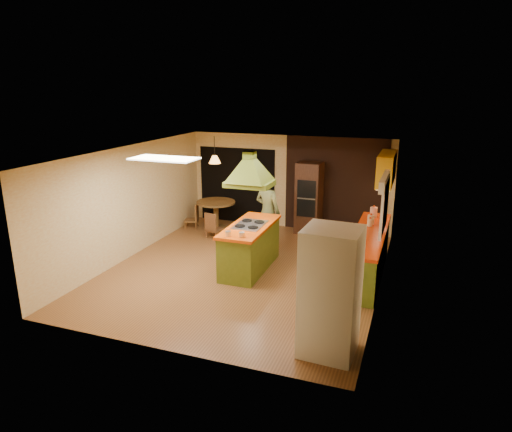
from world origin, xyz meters
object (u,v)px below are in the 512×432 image
at_px(dining_table, 216,210).
at_px(canister_large, 374,212).
at_px(wall_oven, 309,198).
at_px(refrigerator, 330,292).
at_px(man, 268,212).
at_px(kitchen_island, 250,247).

bearing_deg(dining_table, canister_large, -8.90).
bearing_deg(canister_large, wall_oven, 145.14).
height_order(refrigerator, canister_large, refrigerator).
distance_m(man, refrigerator, 4.47).
bearing_deg(kitchen_island, canister_large, 34.59).
distance_m(kitchen_island, canister_large, 2.90).
relative_size(kitchen_island, refrigerator, 1.03).
xyz_separation_m(kitchen_island, dining_table, (-1.83, 2.28, 0.05)).
distance_m(kitchen_island, dining_table, 2.93).
distance_m(wall_oven, canister_large, 2.15).
height_order(man, canister_large, man).
height_order(man, refrigerator, refrigerator).
bearing_deg(refrigerator, kitchen_island, 133.28).
distance_m(kitchen_island, wall_oven, 2.95).
bearing_deg(canister_large, dining_table, 171.10).
relative_size(kitchen_island, dining_table, 1.89).
height_order(kitchen_island, dining_table, kitchen_island).
bearing_deg(kitchen_island, refrigerator, -49.88).
distance_m(man, dining_table, 2.05).
distance_m(kitchen_island, refrigerator, 3.38).
xyz_separation_m(kitchen_island, wall_oven, (0.57, 2.86, 0.44)).
xyz_separation_m(kitchen_island, canister_large, (2.33, 1.63, 0.54)).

